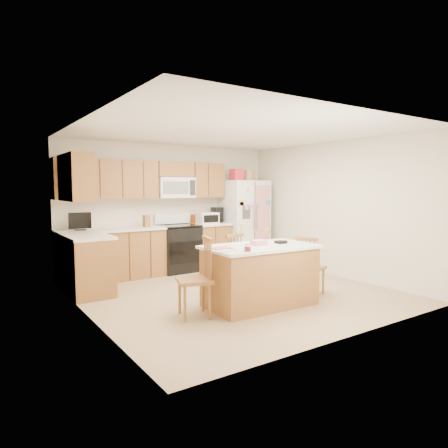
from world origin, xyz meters
TOP-DOWN VIEW (x-y plane):
  - ground at (0.00, 0.00)m, footprint 4.50×4.50m
  - room_shell at (0.00, 0.00)m, footprint 4.60×4.60m
  - cabinetry at (-0.98, 1.79)m, footprint 3.36×1.56m
  - stove at (0.00, 1.94)m, footprint 0.76×0.65m
  - refrigerator at (1.57, 1.87)m, footprint 0.90×0.79m
  - island at (-0.11, -0.76)m, footprint 1.65×0.97m
  - windsor_chair_left at (-1.09, -0.69)m, footprint 0.53×0.54m
  - windsor_chair_back at (-0.14, -0.01)m, footprint 0.49×0.48m
  - windsor_chair_right at (0.89, -0.74)m, footprint 0.47×0.48m

SIDE VIEW (x-z plane):
  - ground at x=0.00m, z-range 0.00..0.00m
  - windsor_chair_right at x=0.89m, z-range -0.02..0.88m
  - island at x=-0.11m, z-range -0.04..0.90m
  - windsor_chair_back at x=-0.14m, z-range -0.03..0.93m
  - stove at x=0.00m, z-range -0.09..1.04m
  - windsor_chair_left at x=-1.09m, z-range -0.03..0.99m
  - cabinetry at x=-0.98m, z-range -0.16..1.99m
  - refrigerator at x=1.57m, z-range -0.10..1.94m
  - room_shell at x=0.00m, z-range 0.18..2.70m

